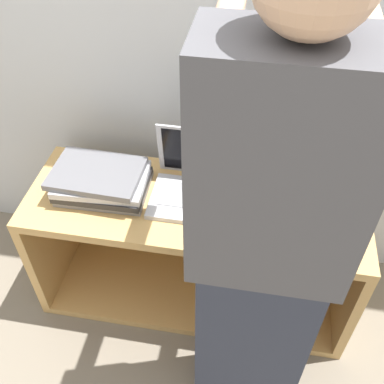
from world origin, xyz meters
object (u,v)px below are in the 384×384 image
Objects in this scene: laptop_stack_left at (102,181)px; laptop_stack_right at (298,197)px; person at (265,253)px; laptop_open at (197,184)px.

laptop_stack_right is (0.72, -0.00, 0.04)m from laptop_stack_left.
laptop_stack_left is 1.02× the size of laptop_stack_right.
laptop_stack_left is 0.22× the size of person.
laptop_open is 0.93× the size of laptop_stack_left.
laptop_stack_left is 0.72m from laptop_stack_right.
laptop_open is 0.54m from person.
laptop_stack_left is at bearing 179.93° from laptop_stack_right.
laptop_stack_right is at bearing -6.81° from laptop_open.
laptop_open is 0.94× the size of laptop_stack_right.
person reaches higher than laptop_open.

